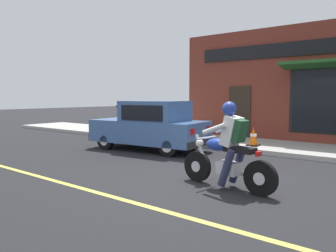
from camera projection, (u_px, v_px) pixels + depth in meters
ground_plane at (203, 182)px, 6.57m from camera, size 80.00×80.00×0.00m
sidewalk_curb at (205, 140)px, 12.29m from camera, size 2.60×22.00×0.14m
lane_stripe at (39, 176)px, 7.00m from camera, size 0.12×19.80×0.01m
storefront_building at (324, 85)px, 11.01m from camera, size 1.25×10.60×4.20m
motorcycle_with_rider at (228, 152)px, 6.05m from camera, size 0.62×2.02×1.62m
car_hatchback at (150, 126)px, 10.45m from camera, size 2.00×3.92×1.57m
traffic_cone at (253, 137)px, 10.42m from camera, size 0.36×0.36×0.60m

